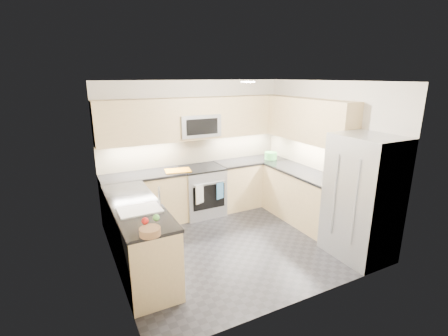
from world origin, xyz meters
TOP-DOWN VIEW (x-y plane):
  - floor at (0.00, 0.00)m, footprint 3.60×3.20m
  - ceiling at (0.00, 0.00)m, footprint 3.60×3.20m
  - wall_back at (0.00, 1.60)m, footprint 3.60×0.02m
  - wall_front at (0.00, -1.60)m, footprint 3.60×0.02m
  - wall_left at (-1.80, 0.00)m, footprint 0.02×3.20m
  - wall_right at (1.80, 0.00)m, footprint 0.02×3.20m
  - base_cab_back_left at (-1.09, 1.30)m, footprint 1.42×0.60m
  - base_cab_back_right at (1.09, 1.30)m, footprint 1.42×0.60m
  - base_cab_right at (1.50, 0.15)m, footprint 0.60×1.70m
  - base_cab_peninsula at (-1.50, 0.00)m, footprint 0.60×2.00m
  - countertop_back_left at (-1.09, 1.30)m, footprint 1.42×0.63m
  - countertop_back_right at (1.09, 1.30)m, footprint 1.42×0.63m
  - countertop_right at (1.50, 0.15)m, footprint 0.63×1.70m
  - countertop_peninsula at (-1.50, 0.00)m, footprint 0.63×2.00m
  - upper_cab_back at (0.00, 1.43)m, footprint 3.60×0.35m
  - upper_cab_right at (1.62, 0.28)m, footprint 0.35×1.95m
  - backsplash_back at (0.00, 1.60)m, footprint 3.60×0.01m
  - backsplash_right at (1.80, 0.45)m, footprint 0.01×2.30m
  - gas_range at (0.00, 1.28)m, footprint 0.76×0.65m
  - range_cooktop at (0.00, 1.28)m, footprint 0.76×0.65m
  - oven_door_glass at (0.00, 0.95)m, footprint 0.62×0.02m
  - oven_handle at (0.00, 0.93)m, footprint 0.60×0.02m
  - microwave at (0.00, 1.40)m, footprint 0.76×0.40m
  - microwave_door at (0.00, 1.20)m, footprint 0.60×0.01m
  - refrigerator at (1.45, -1.15)m, footprint 0.70×0.90m
  - fridge_handle_left at (1.08, -1.33)m, footprint 0.02×0.02m
  - fridge_handle_right at (1.08, -0.97)m, footprint 0.02×0.02m
  - sink_basin at (-1.50, -0.25)m, footprint 0.52×0.38m
  - faucet at (-1.24, -0.25)m, footprint 0.03×0.03m
  - utensil_bowl at (1.49, 1.16)m, footprint 0.31×0.31m
  - cutting_board at (-0.48, 1.21)m, footprint 0.49×0.39m
  - fruit_basket at (-1.55, -0.95)m, footprint 0.29×0.29m
  - fruit_apple at (-1.57, -0.83)m, footprint 0.08×0.08m
  - fruit_pear at (-1.44, -0.80)m, footprint 0.08×0.08m
  - dish_towel_check at (-0.20, 0.91)m, footprint 0.18×0.08m
  - dish_towel_blue at (0.20, 0.91)m, footprint 0.16×0.06m

SIDE VIEW (x-z plane):
  - floor at x=0.00m, z-range 0.00..0.00m
  - base_cab_back_left at x=-1.09m, z-range 0.00..0.90m
  - base_cab_back_right at x=1.09m, z-range 0.00..0.90m
  - base_cab_right at x=1.50m, z-range 0.00..0.90m
  - base_cab_peninsula at x=-1.50m, z-range 0.00..0.90m
  - oven_door_glass at x=0.00m, z-range 0.22..0.68m
  - gas_range at x=0.00m, z-range 0.00..0.91m
  - dish_towel_check at x=-0.20m, z-range 0.38..0.72m
  - dish_towel_blue at x=0.20m, z-range 0.39..0.71m
  - oven_handle at x=0.00m, z-range 0.71..0.73m
  - sink_basin at x=-1.50m, z-range 0.80..0.96m
  - refrigerator at x=1.45m, z-range 0.00..1.80m
  - range_cooktop at x=0.00m, z-range 0.90..0.93m
  - countertop_back_left at x=-1.09m, z-range 0.90..0.94m
  - countertop_back_right at x=1.09m, z-range 0.90..0.94m
  - countertop_right at x=1.50m, z-range 0.90..0.94m
  - countertop_peninsula at x=-1.50m, z-range 0.90..0.94m
  - cutting_board at x=-0.48m, z-range 0.94..0.95m
  - fridge_handle_left at x=1.08m, z-range 0.35..1.55m
  - fridge_handle_right at x=1.08m, z-range 0.35..1.55m
  - fruit_basket at x=-1.55m, z-range 0.94..1.02m
  - utensil_bowl at x=1.49m, z-range 0.94..1.08m
  - fruit_apple at x=-1.57m, z-range 1.02..1.09m
  - fruit_pear at x=-1.44m, z-range 1.02..1.09m
  - faucet at x=-1.24m, z-range 0.94..1.22m
  - backsplash_back at x=0.00m, z-range 0.94..1.45m
  - backsplash_right at x=1.80m, z-range 0.94..1.45m
  - wall_back at x=0.00m, z-range 0.00..2.50m
  - wall_front at x=0.00m, z-range 0.00..2.50m
  - wall_left at x=-1.80m, z-range 0.00..2.50m
  - wall_right at x=1.80m, z-range 0.00..2.50m
  - microwave at x=0.00m, z-range 1.50..1.90m
  - microwave_door at x=0.00m, z-range 1.56..1.84m
  - upper_cab_back at x=0.00m, z-range 1.45..2.20m
  - upper_cab_right at x=1.62m, z-range 1.45..2.20m
  - ceiling at x=0.00m, z-range 2.49..2.51m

